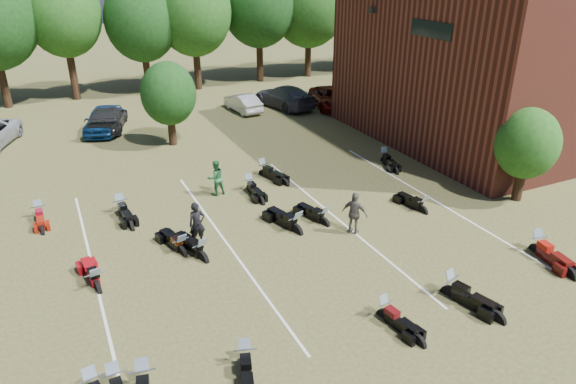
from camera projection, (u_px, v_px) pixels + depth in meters
ground at (331, 263)px, 18.96m from camera, size 160.00×160.00×0.00m
car_3 at (107, 118)px, 33.23m from camera, size 3.42×5.53×1.50m
car_4 at (104, 120)px, 32.79m from camera, size 3.39×5.07×1.60m
car_5 at (243, 103)px, 37.16m from camera, size 1.74×4.02×1.29m
car_6 at (331, 98)px, 38.11m from camera, size 3.59×5.65×1.45m
car_7 at (284, 97)px, 38.11m from camera, size 3.43×5.90×1.61m
person_black at (197, 224)px, 19.84m from camera, size 0.65×0.43×1.78m
person_green at (216, 178)px, 24.04m from camera, size 0.91×0.75×1.73m
person_grey at (355, 213)px, 20.64m from camera, size 0.99×1.11×1.81m
motorcycle_3 at (246, 365)px, 14.23m from camera, size 1.25×2.18×1.16m
motorcycle_4 at (449, 295)px, 17.16m from camera, size 1.30×2.47×1.32m
motorcycle_5 at (384, 318)px, 16.10m from camera, size 0.93×2.08×1.12m
motorcycle_6 at (536, 252)px, 19.64m from camera, size 1.14×2.48×1.33m
motorcycle_7 at (98, 289)px, 17.47m from camera, size 1.02×2.33×1.26m
motorcycle_8 at (182, 254)px, 19.54m from camera, size 1.22×2.30×1.22m
motorcycle_10 at (203, 260)px, 19.17m from camera, size 1.46×2.53×1.35m
motorcycle_11 at (324, 224)px, 21.69m from camera, size 1.28×2.30×1.22m
motorcycle_12 at (296, 232)px, 21.07m from camera, size 1.42×2.60×1.38m
motorcycle_13 at (422, 212)px, 22.72m from camera, size 0.97×2.18×1.17m
motorcycle_15 at (41, 218)px, 22.22m from camera, size 0.71×2.04×1.13m
motorcycle_16 at (122, 213)px, 22.64m from camera, size 0.90×2.30×1.25m
motorcycle_18 at (250, 191)px, 24.80m from camera, size 0.69×2.13×1.18m
motorcycle_19 at (264, 175)px, 26.52m from camera, size 1.34×2.36×1.25m
motorcycle_20 at (384, 162)px, 28.18m from camera, size 1.11×2.24×1.20m
brick_building at (563, 41)px, 32.71m from camera, size 25.40×15.20×10.70m
tree_line at (135, 13)px, 39.67m from camera, size 56.00×6.00×9.79m
young_tree_near_building at (527, 144)px, 22.74m from camera, size 2.80×2.80×4.16m
young_tree_midfield at (168, 94)px, 29.57m from camera, size 3.20×3.20×4.70m
parking_lines at (227, 243)px, 20.24m from camera, size 20.10×14.00×0.01m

